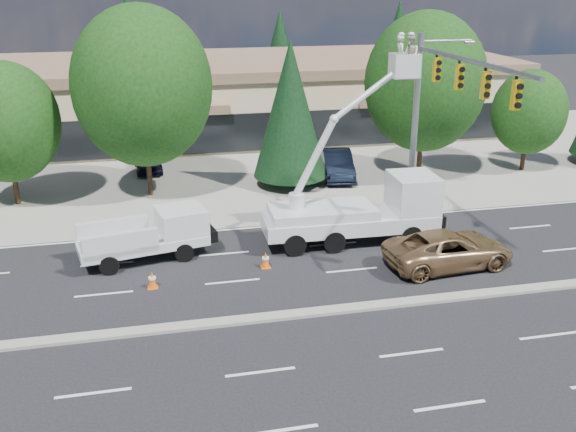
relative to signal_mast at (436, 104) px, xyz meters
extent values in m
plane|color=black|center=(-10.03, -7.04, -6.06)|extent=(140.00, 140.00, 0.00)
cube|color=gray|center=(-10.03, 12.96, -6.05)|extent=(140.00, 22.00, 0.01)
cube|color=gray|center=(-10.03, -7.04, -6.00)|extent=(120.00, 0.55, 0.12)
cube|color=tan|center=(-10.03, 22.96, -3.56)|extent=(50.00, 15.00, 5.00)
cube|color=brown|center=(-10.03, 22.96, -0.91)|extent=(50.40, 15.40, 0.70)
cube|color=black|center=(-10.03, 15.41, -4.56)|extent=(48.00, 0.12, 2.60)
cylinder|color=#332114|center=(-20.03, 7.96, -4.83)|extent=(0.28, 0.28, 2.46)
ellipsoid|color=black|center=(-20.03, 7.96, -1.62)|extent=(5.46, 5.46, 6.28)
cylinder|color=#332114|center=(-13.03, 7.96, -4.39)|extent=(0.28, 0.28, 3.33)
ellipsoid|color=black|center=(-13.03, 7.96, -0.04)|extent=(7.41, 7.41, 8.52)
cylinder|color=#332114|center=(-5.03, 7.96, -5.66)|extent=(0.26, 0.26, 0.80)
cone|color=black|center=(-5.03, 7.96, -1.58)|extent=(4.23, 4.23, 7.73)
cylinder|color=#332114|center=(2.97, 7.96, -4.47)|extent=(0.28, 0.28, 3.16)
ellipsoid|color=black|center=(2.97, 7.96, -0.34)|extent=(7.03, 7.03, 8.08)
cylinder|color=#332114|center=(9.97, 7.96, -5.04)|extent=(0.28, 0.28, 2.03)
ellipsoid|color=black|center=(9.97, 7.96, -2.39)|extent=(4.51, 4.51, 5.19)
cylinder|color=#332114|center=(-14.03, 34.96, -5.66)|extent=(0.26, 0.26, 0.80)
cone|color=black|center=(-14.03, 34.96, -0.63)|extent=(5.13, 5.13, 9.37)
cylinder|color=#332114|center=(-0.03, 34.96, -5.66)|extent=(0.26, 0.26, 0.80)
cone|color=black|center=(-0.03, 34.96, -1.50)|extent=(4.31, 4.31, 7.87)
cylinder|color=#332114|center=(11.97, 34.96, -5.66)|extent=(0.26, 0.26, 0.80)
cone|color=black|center=(11.97, 34.96, -1.10)|extent=(4.69, 4.69, 8.56)
cylinder|color=gray|center=(-0.03, 2.16, -1.56)|extent=(0.32, 0.32, 9.00)
cylinder|color=gray|center=(-0.03, -2.84, 2.24)|extent=(0.20, 10.00, 0.20)
cylinder|color=gray|center=(1.27, 2.16, 2.54)|extent=(2.60, 0.12, 0.12)
cube|color=gold|center=(-0.03, 0.16, 1.49)|extent=(0.32, 0.22, 1.05)
cube|color=gold|center=(-0.03, -2.04, 1.49)|extent=(0.32, 0.22, 1.05)
cube|color=gold|center=(-0.03, -4.24, 1.49)|extent=(0.32, 0.22, 1.05)
cube|color=gold|center=(-0.03, -6.44, 1.49)|extent=(0.32, 0.22, 1.05)
cube|color=silver|center=(-13.45, -0.84, -5.29)|extent=(5.70, 3.05, 0.41)
cube|color=silver|center=(-11.77, -0.49, -4.66)|extent=(2.34, 2.31, 1.35)
cube|color=black|center=(-11.20, -0.37, -4.48)|extent=(0.42, 1.69, 0.90)
cube|color=silver|center=(-14.69, -0.23, -4.84)|extent=(3.06, 0.90, 0.99)
cube|color=silver|center=(-14.33, -1.91, -4.84)|extent=(3.06, 0.90, 0.99)
cube|color=silver|center=(-4.20, -0.84, -5.06)|extent=(8.00, 2.59, 0.69)
cube|color=silver|center=(-1.23, -0.92, -4.02)|extent=(2.05, 2.38, 1.98)
cube|color=black|center=(-0.48, -0.94, -3.87)|extent=(0.13, 1.99, 1.19)
cube|color=silver|center=(-5.49, -0.81, -4.52)|extent=(4.82, 2.41, 0.50)
cylinder|color=silver|center=(-6.68, -0.78, -3.97)|extent=(0.69, 0.69, 0.79)
cube|color=silver|center=(-2.03, -0.90, 1.89)|extent=(1.11, 0.92, 1.07)
imported|color=beige|center=(-2.25, -0.90, 2.29)|extent=(0.43, 0.63, 1.71)
imported|color=beige|center=(-1.81, -0.91, 2.29)|extent=(0.67, 0.85, 1.71)
ellipsoid|color=white|center=(-2.25, -0.90, 3.16)|extent=(0.26, 0.26, 0.18)
ellipsoid|color=white|center=(-1.81, -0.91, 3.16)|extent=(0.26, 0.26, 0.18)
cube|color=#E66207|center=(-13.16, -3.69, -6.04)|extent=(0.40, 0.40, 0.03)
cone|color=#E66207|center=(-13.16, -3.69, -5.71)|extent=(0.36, 0.36, 0.70)
cylinder|color=white|center=(-13.16, -3.69, -5.64)|extent=(0.29, 0.29, 0.10)
cube|color=#E66207|center=(-8.48, -2.80, -6.04)|extent=(0.40, 0.40, 0.03)
cone|color=#E66207|center=(-8.48, -2.80, -5.71)|extent=(0.36, 0.36, 0.70)
cylinder|color=white|center=(-8.48, -2.80, -5.64)|extent=(0.29, 0.29, 0.10)
cube|color=#E66207|center=(-1.28, -3.35, -6.04)|extent=(0.40, 0.40, 0.03)
cone|color=#E66207|center=(-1.28, -3.35, -5.71)|extent=(0.36, 0.36, 0.70)
cylinder|color=white|center=(-1.28, -3.35, -5.64)|extent=(0.29, 0.29, 0.10)
imported|color=#947047|center=(-0.93, -4.29, -5.30)|extent=(5.65, 2.95, 1.52)
imported|color=black|center=(-13.10, 12.83, -5.39)|extent=(1.88, 4.03, 1.34)
imported|color=black|center=(-1.90, 8.96, -5.25)|extent=(2.49, 5.09, 1.61)
camera|label=1|loc=(-12.81, -26.91, 5.50)|focal=40.00mm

